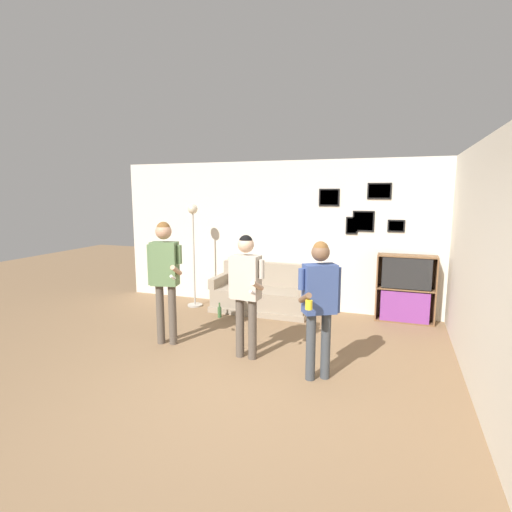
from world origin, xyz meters
TOP-DOWN VIEW (x-y plane):
  - ground_plane at (0.00, 0.00)m, footprint 20.00×20.00m
  - wall_back at (0.01, 3.73)m, footprint 7.28×0.08m
  - wall_right at (2.47, 1.85)m, footprint 0.06×6.10m
  - couch at (-0.63, 3.31)m, footprint 1.76×0.80m
  - bookshelf at (1.80, 3.51)m, footprint 0.93×0.30m
  - floor_lamp at (-1.93, 3.17)m, footprint 0.28×0.28m
  - person_player_foreground_left at (-1.39, 1.32)m, footprint 0.55×0.44m
  - person_player_foreground_center at (-0.15, 1.24)m, footprint 0.50×0.47m
  - person_watcher_holding_cup at (0.84, 0.95)m, footprint 0.44×0.55m
  - bottle_on_floor at (-1.19, 2.67)m, footprint 0.07×0.07m

SIDE VIEW (x-z plane):
  - ground_plane at x=0.00m, z-range 0.00..0.00m
  - bottle_on_floor at x=-1.19m, z-range -0.03..0.23m
  - couch at x=-0.63m, z-range -0.14..0.70m
  - bookshelf at x=1.80m, z-range 0.00..1.12m
  - person_watcher_holding_cup at x=0.84m, z-range 0.17..1.77m
  - person_player_foreground_center at x=-0.15m, z-range 0.18..1.78m
  - person_player_foreground_left at x=-1.39m, z-range 0.21..1.94m
  - floor_lamp at x=-1.93m, z-range 0.28..2.20m
  - wall_right at x=2.47m, z-range 0.00..2.70m
  - wall_back at x=0.01m, z-range 0.00..2.70m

